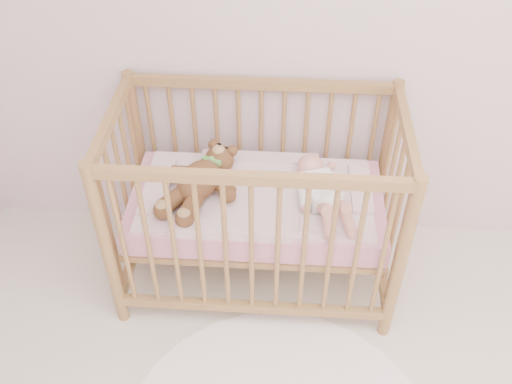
# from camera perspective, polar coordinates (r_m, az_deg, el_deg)

# --- Properties ---
(wall_back) EXTENTS (4.00, 0.02, 2.70)m
(wall_back) POSITION_cam_1_polar(r_m,az_deg,el_deg) (2.66, 10.50, 18.03)
(wall_back) COLOR silver
(wall_back) RESTS_ON floor
(crib) EXTENTS (1.36, 0.76, 1.00)m
(crib) POSITION_cam_1_polar(r_m,az_deg,el_deg) (2.78, 0.07, -1.15)
(crib) COLOR #A78047
(crib) RESTS_ON floor
(mattress) EXTENTS (1.22, 0.62, 0.13)m
(mattress) POSITION_cam_1_polar(r_m,az_deg,el_deg) (2.79, 0.07, -1.38)
(mattress) COLOR pink
(mattress) RESTS_ON crib
(blanket) EXTENTS (1.10, 0.58, 0.06)m
(blanket) POSITION_cam_1_polar(r_m,az_deg,el_deg) (2.74, 0.07, -0.24)
(blanket) COLOR pink
(blanket) RESTS_ON mattress
(baby) EXTENTS (0.43, 0.62, 0.14)m
(baby) POSITION_cam_1_polar(r_m,az_deg,el_deg) (2.68, 6.55, 0.38)
(baby) COLOR white
(baby) RESTS_ON blanket
(teddy_bear) EXTENTS (0.59, 0.68, 0.16)m
(teddy_bear) POSITION_cam_1_polar(r_m,az_deg,el_deg) (2.70, -5.73, 1.07)
(teddy_bear) COLOR brown
(teddy_bear) RESTS_ON blanket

